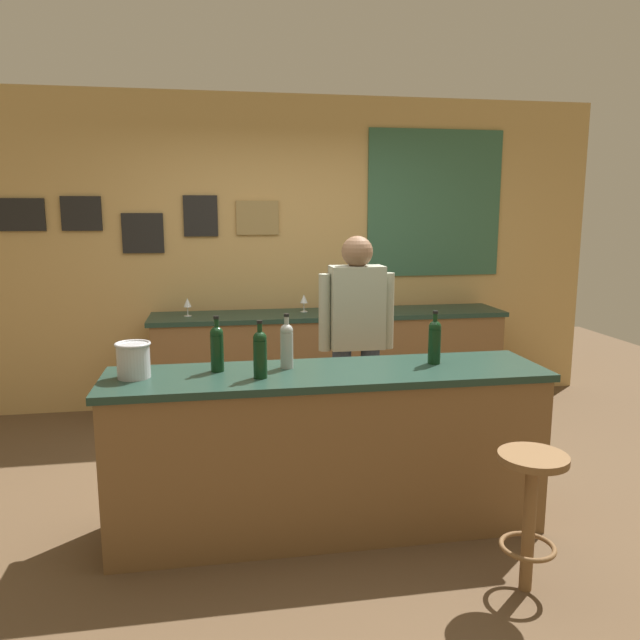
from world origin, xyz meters
name	(u,v)px	position (x,y,z in m)	size (l,w,h in m)	color
ground_plane	(316,495)	(0.00, 0.00, 0.00)	(10.00, 10.00, 0.00)	brown
back_wall	(283,251)	(0.03, 2.03, 1.42)	(6.00, 0.09, 2.80)	tan
bar_counter	(328,450)	(0.00, -0.40, 0.46)	(2.41, 0.60, 0.92)	brown
side_counter	(330,362)	(0.40, 1.65, 0.45)	(3.11, 0.56, 0.90)	brown
bartender	(356,337)	(0.34, 0.39, 0.94)	(0.52, 0.21, 1.62)	#384766
bar_stool	(531,499)	(0.82, -1.14, 0.46)	(0.32, 0.32, 0.68)	brown
wine_bottle_a	(217,347)	(-0.59, -0.31, 1.06)	(0.07, 0.07, 0.31)	black
wine_bottle_b	(260,353)	(-0.37, -0.48, 1.06)	(0.07, 0.07, 0.31)	black
wine_bottle_c	(287,344)	(-0.21, -0.30, 1.06)	(0.07, 0.07, 0.31)	#999E99
wine_bottle_d	(435,340)	(0.63, -0.34, 1.06)	(0.07, 0.07, 0.31)	black
ice_bucket	(133,359)	(-1.03, -0.36, 1.02)	(0.19, 0.19, 0.19)	#B7BABF
wine_glass_a	(187,303)	(-0.83, 1.66, 1.01)	(0.07, 0.07, 0.16)	silver
wine_glass_b	(304,299)	(0.18, 1.72, 1.01)	(0.07, 0.07, 0.16)	silver
coffee_mug	(335,307)	(0.45, 1.64, 0.95)	(0.12, 0.08, 0.09)	#336699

